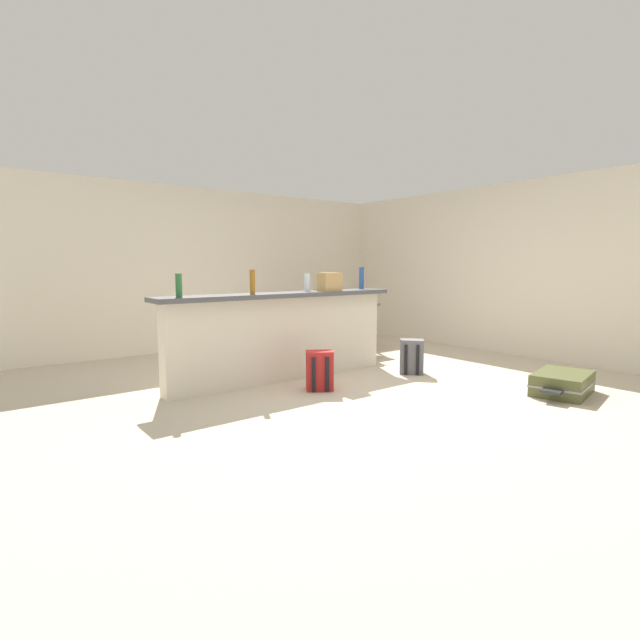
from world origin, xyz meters
TOP-DOWN VIEW (x-y plane):
  - ground_plane at (0.00, 0.00)m, footprint 13.00×13.00m
  - wall_back at (0.00, 3.05)m, footprint 6.60×0.10m
  - wall_right at (3.05, 0.30)m, footprint 0.10×6.00m
  - partition_half_wall at (-0.50, 0.45)m, footprint 2.80×0.20m
  - bar_countertop at (-0.50, 0.45)m, footprint 2.96×0.40m
  - bottle_green at (-1.73, 0.40)m, footprint 0.06×0.06m
  - bottle_amber at (-0.93, 0.37)m, footprint 0.06×0.06m
  - bottle_clear at (-0.13, 0.48)m, footprint 0.07×0.07m
  - bottle_blue at (0.79, 0.53)m, footprint 0.06×0.06m
  - grocery_bag at (0.14, 0.40)m, footprint 0.26×0.18m
  - dining_table at (1.12, 1.47)m, footprint 1.10×0.80m
  - dining_chair_near_partition at (1.04, 0.94)m, footprint 0.48×0.48m
  - dining_chair_far_side at (1.22, 1.98)m, footprint 0.42×0.42m
  - suitcase_flat_olive at (1.43, -1.82)m, footprint 0.88×0.63m
  - backpack_red at (-0.45, -0.18)m, footprint 0.33×0.33m
  - backpack_grey at (0.91, -0.24)m, footprint 0.34×0.34m

SIDE VIEW (x-z plane):
  - ground_plane at x=0.00m, z-range -0.05..0.00m
  - suitcase_flat_olive at x=1.43m, z-range 0.00..0.22m
  - backpack_red at x=-0.45m, z-range -0.01..0.41m
  - backpack_grey at x=0.91m, z-range -0.01..0.41m
  - partition_half_wall at x=-0.50m, z-range 0.00..0.96m
  - dining_chair_near_partition at x=1.04m, z-range 0.05..0.98m
  - dining_chair_far_side at x=1.22m, z-range 0.05..0.98m
  - dining_table at x=1.12m, z-range 0.28..1.02m
  - bar_countertop at x=-0.50m, z-range 0.96..1.01m
  - bottle_clear at x=-0.13m, z-range 1.01..1.22m
  - grocery_bag at x=0.14m, z-range 1.01..1.23m
  - bottle_green at x=-1.73m, z-range 1.01..1.24m
  - bottle_amber at x=-0.93m, z-range 1.01..1.27m
  - bottle_blue at x=0.79m, z-range 1.01..1.29m
  - wall_back at x=0.00m, z-range 0.00..2.50m
  - wall_right at x=3.05m, z-range 0.00..2.50m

